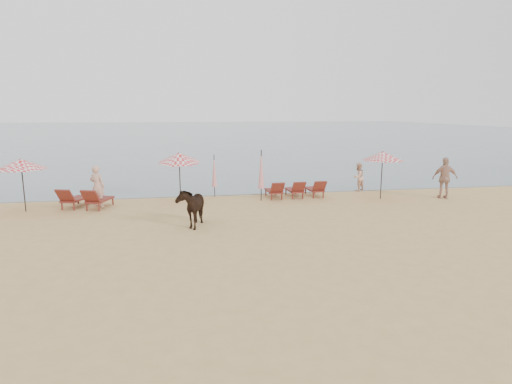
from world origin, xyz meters
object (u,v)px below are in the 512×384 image
(umbrella_open_left_a, at_px, (21,164))
(umbrella_open_right, at_px, (383,156))
(umbrella_closed_left, at_px, (214,171))
(beachgoer_right_b, at_px, (445,178))
(lounger_cluster_right, at_px, (296,189))
(beachgoer_left, at_px, (97,186))
(lounger_cluster_left, at_px, (85,199))
(beachgoer_right_a, at_px, (358,177))
(umbrella_open_left_b, at_px, (179,157))
(cow, at_px, (191,206))
(umbrella_closed_right, at_px, (261,170))

(umbrella_open_left_a, bearing_deg, umbrella_open_right, 3.48)
(umbrella_open_left_a, relative_size, umbrella_closed_left, 1.08)
(umbrella_closed_left, height_order, beachgoer_right_b, umbrella_closed_left)
(lounger_cluster_right, height_order, beachgoer_left, beachgoer_left)
(lounger_cluster_left, height_order, beachgoer_right_a, beachgoer_right_a)
(umbrella_closed_left, relative_size, beachgoer_right_a, 1.40)
(lounger_cluster_right, bearing_deg, lounger_cluster_left, -177.82)
(umbrella_open_left_b, relative_size, umbrella_closed_left, 1.15)
(umbrella_closed_left, bearing_deg, lounger_cluster_left, -164.06)
(umbrella_open_left_b, bearing_deg, umbrella_open_left_a, -149.78)
(umbrella_open_right, distance_m, beachgoer_right_a, 2.48)
(umbrella_open_left_b, distance_m, cow, 4.62)
(beachgoer_left, height_order, beachgoer_right_a, beachgoer_left)
(umbrella_open_left_b, height_order, beachgoer_left, umbrella_open_left_b)
(beachgoer_right_a, bearing_deg, cow, 1.00)
(umbrella_open_left_a, xyz_separation_m, umbrella_closed_right, (10.09, 0.50, -0.53))
(umbrella_closed_left, distance_m, beachgoer_right_b, 11.04)
(umbrella_closed_right, relative_size, beachgoer_left, 1.30)
(umbrella_open_right, distance_m, umbrella_closed_left, 8.04)
(umbrella_closed_left, height_order, beachgoer_right_a, umbrella_closed_left)
(umbrella_closed_right, distance_m, beachgoer_right_a, 5.71)
(beachgoer_right_b, bearing_deg, umbrella_closed_right, 8.80)
(beachgoer_left, relative_size, beachgoer_right_a, 1.24)
(umbrella_open_left_b, distance_m, beachgoer_left, 3.76)
(lounger_cluster_left, height_order, umbrella_closed_right, umbrella_closed_right)
(umbrella_open_left_b, relative_size, umbrella_open_right, 1.04)
(lounger_cluster_left, height_order, umbrella_open_left_b, umbrella_open_left_b)
(cow, distance_m, beachgoer_right_b, 12.40)
(beachgoer_left, distance_m, beachgoer_right_b, 16.02)
(umbrella_closed_right, relative_size, cow, 1.37)
(lounger_cluster_left, height_order, lounger_cluster_right, lounger_cluster_left)
(umbrella_open_left_b, relative_size, umbrella_closed_right, 0.99)
(cow, xyz_separation_m, beachgoer_left, (-3.95, 3.87, 0.18))
(umbrella_open_right, distance_m, beachgoer_left, 13.04)
(umbrella_closed_right, bearing_deg, beachgoer_right_b, -6.52)
(umbrella_open_left_b, bearing_deg, beachgoer_left, -149.62)
(umbrella_open_left_b, bearing_deg, umbrella_closed_right, 14.62)
(umbrella_open_left_a, bearing_deg, umbrella_open_left_b, 12.18)
(cow, bearing_deg, umbrella_open_left_b, 108.36)
(lounger_cluster_right, distance_m, beachgoer_right_a, 3.89)
(umbrella_open_right, distance_m, umbrella_closed_right, 5.77)
(lounger_cluster_left, height_order, umbrella_open_left_a, umbrella_open_left_a)
(cow, height_order, beachgoer_right_b, beachgoer_right_b)
(umbrella_open_left_b, distance_m, umbrella_open_right, 9.49)
(umbrella_open_left_b, xyz_separation_m, umbrella_open_right, (9.44, -1.00, 0.00))
(umbrella_open_right, bearing_deg, lounger_cluster_right, 169.51)
(umbrella_open_right, relative_size, beachgoer_left, 1.24)
(lounger_cluster_left, distance_m, umbrella_closed_left, 5.96)
(umbrella_closed_left, bearing_deg, umbrella_open_right, -13.05)
(lounger_cluster_right, height_order, umbrella_open_right, umbrella_open_right)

